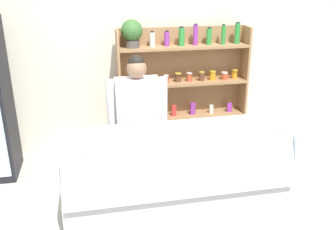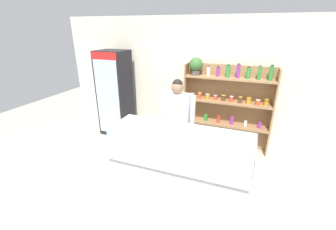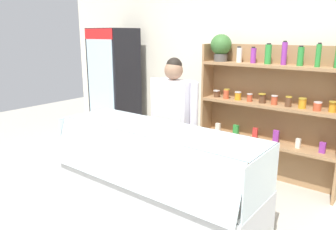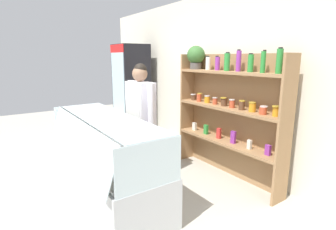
{
  "view_description": "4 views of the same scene",
  "coord_description": "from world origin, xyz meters",
  "px_view_note": "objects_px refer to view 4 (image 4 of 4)",
  "views": [
    {
      "loc": [
        -0.57,
        -3.17,
        2.45
      ],
      "look_at": [
        0.24,
        0.73,
        0.92
      ],
      "focal_mm": 40.0,
      "sensor_mm": 36.0,
      "label": 1
    },
    {
      "loc": [
        1.1,
        -2.89,
        2.47
      ],
      "look_at": [
        -0.16,
        0.39,
        1.09
      ],
      "focal_mm": 24.0,
      "sensor_mm": 36.0,
      "label": 2
    },
    {
      "loc": [
        2.13,
        -2.29,
        1.9
      ],
      "look_at": [
        -0.08,
        0.55,
        1.0
      ],
      "focal_mm": 35.0,
      "sensor_mm": 36.0,
      "label": 3
    },
    {
      "loc": [
        3.13,
        -1.07,
        1.71
      ],
      "look_at": [
        0.5,
        0.75,
        1.01
      ],
      "focal_mm": 28.0,
      "sensor_mm": 36.0,
      "label": 4
    }
  ],
  "objects_px": {
    "shelving_unit": "(225,104)",
    "shop_clerk": "(140,111)",
    "drinks_fridge": "(131,92)",
    "deli_display_case": "(106,171)"
  },
  "relations": [
    {
      "from": "shelving_unit",
      "to": "shop_clerk",
      "type": "xyz_separation_m",
      "value": [
        -0.68,
        -1.01,
        -0.1
      ]
    },
    {
      "from": "drinks_fridge",
      "to": "deli_display_case",
      "type": "distance_m",
      "value": 2.63
    },
    {
      "from": "deli_display_case",
      "to": "shelving_unit",
      "type": "bearing_deg",
      "value": 76.5
    },
    {
      "from": "shelving_unit",
      "to": "deli_display_case",
      "type": "bearing_deg",
      "value": -103.5
    },
    {
      "from": "deli_display_case",
      "to": "shop_clerk",
      "type": "relative_size",
      "value": 1.34
    },
    {
      "from": "drinks_fridge",
      "to": "shelving_unit",
      "type": "xyz_separation_m",
      "value": [
        2.5,
        0.23,
        0.08
      ]
    },
    {
      "from": "deli_display_case",
      "to": "shop_clerk",
      "type": "xyz_separation_m",
      "value": [
        -0.28,
        0.66,
        0.66
      ]
    },
    {
      "from": "shop_clerk",
      "to": "deli_display_case",
      "type": "bearing_deg",
      "value": -67.14
    },
    {
      "from": "drinks_fridge",
      "to": "shop_clerk",
      "type": "xyz_separation_m",
      "value": [
        1.82,
        -0.78,
        -0.02
      ]
    },
    {
      "from": "shelving_unit",
      "to": "shop_clerk",
      "type": "relative_size",
      "value": 1.16
    }
  ]
}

